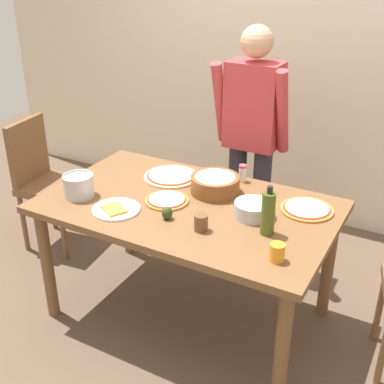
{
  "coord_description": "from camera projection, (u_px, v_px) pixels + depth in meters",
  "views": [
    {
      "loc": [
        1.19,
        -2.12,
        2.03
      ],
      "look_at": [
        0.0,
        0.05,
        0.81
      ],
      "focal_mm": 46.74,
      "sensor_mm": 36.0,
      "label": 1
    }
  ],
  "objects": [
    {
      "name": "olive_oil_bottle",
      "position": [
        268.0,
        213.0,
        2.41
      ],
      "size": [
        0.07,
        0.07,
        0.26
      ],
      "color": "#47561E",
      "rests_on": "dining_table"
    },
    {
      "name": "wall_back",
      "position": [
        291.0,
        54.0,
        3.76
      ],
      "size": [
        5.6,
        0.1,
        2.6
      ],
      "primitive_type": "cube",
      "color": "beige",
      "rests_on": "ground"
    },
    {
      "name": "avocado",
      "position": [
        167.0,
        213.0,
        2.58
      ],
      "size": [
        0.06,
        0.06,
        0.07
      ],
      "primitive_type": "ellipsoid",
      "color": "#2D4219",
      "rests_on": "dining_table"
    },
    {
      "name": "person_cook",
      "position": [
        252.0,
        134.0,
        3.24
      ],
      "size": [
        0.49,
        0.25,
        1.62
      ],
      "color": "#2D2D38",
      "rests_on": "ground"
    },
    {
      "name": "plate_with_slice",
      "position": [
        116.0,
        209.0,
        2.67
      ],
      "size": [
        0.26,
        0.26,
        0.02
      ],
      "color": "white",
      "rests_on": "dining_table"
    },
    {
      "name": "pizza_raw_on_board",
      "position": [
        171.0,
        176.0,
        3.05
      ],
      "size": [
        0.34,
        0.34,
        0.02
      ],
      "color": "beige",
      "rests_on": "dining_table"
    },
    {
      "name": "mixing_bowl_steel",
      "position": [
        253.0,
        210.0,
        2.6
      ],
      "size": [
        0.2,
        0.2,
        0.08
      ],
      "color": "#B7B7BC",
      "rests_on": "dining_table"
    },
    {
      "name": "ground",
      "position": [
        188.0,
        313.0,
        3.08
      ],
      "size": [
        8.0,
        8.0,
        0.0
      ],
      "primitive_type": "plane",
      "color": "brown"
    },
    {
      "name": "chair_wooden_left",
      "position": [
        44.0,
        176.0,
        3.6
      ],
      "size": [
        0.44,
        0.44,
        0.95
      ],
      "color": "brown",
      "rests_on": "ground"
    },
    {
      "name": "pizza_cooked_on_tray",
      "position": [
        167.0,
        200.0,
        2.76
      ],
      "size": [
        0.24,
        0.24,
        0.02
      ],
      "color": "#C67A33",
      "rests_on": "dining_table"
    },
    {
      "name": "salt_shaker",
      "position": [
        242.0,
        173.0,
        2.98
      ],
      "size": [
        0.04,
        0.04,
        0.11
      ],
      "color": "white",
      "rests_on": "dining_table"
    },
    {
      "name": "cup_small_brown",
      "position": [
        201.0,
        223.0,
        2.47
      ],
      "size": [
        0.07,
        0.07,
        0.08
      ],
      "primitive_type": "cylinder",
      "color": "brown",
      "rests_on": "dining_table"
    },
    {
      "name": "dining_table",
      "position": [
        188.0,
        218.0,
        2.78
      ],
      "size": [
        1.6,
        0.96,
        0.76
      ],
      "color": "brown",
      "rests_on": "ground"
    },
    {
      "name": "pizza_second_cooked",
      "position": [
        307.0,
        209.0,
        2.67
      ],
      "size": [
        0.28,
        0.28,
        0.02
      ],
      "color": "#C67A33",
      "rests_on": "dining_table"
    },
    {
      "name": "steel_pot",
      "position": [
        79.0,
        185.0,
        2.8
      ],
      "size": [
        0.17,
        0.17,
        0.13
      ],
      "color": "#B7B7BC",
      "rests_on": "dining_table"
    },
    {
      "name": "cup_orange",
      "position": [
        277.0,
        252.0,
        2.23
      ],
      "size": [
        0.07,
        0.07,
        0.08
      ],
      "primitive_type": "cylinder",
      "color": "orange",
      "rests_on": "dining_table"
    },
    {
      "name": "popcorn_bowl",
      "position": [
        215.0,
        183.0,
        2.84
      ],
      "size": [
        0.28,
        0.28,
        0.11
      ],
      "color": "brown",
      "rests_on": "dining_table"
    }
  ]
}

